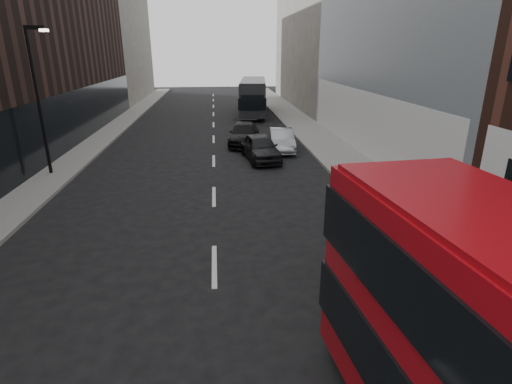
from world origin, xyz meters
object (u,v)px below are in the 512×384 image
object	(u,v)px
car_a	(260,147)
car_b	(282,140)
grey_bus	(253,96)
street_lamp	(38,92)
car_c	(244,134)

from	to	relation	value
car_a	car_b	size ratio (longest dim) A/B	1.06
grey_bus	street_lamp	bearing A→B (deg)	-115.74
grey_bus	car_a	xyz separation A→B (m)	(-1.24, -17.48, -1.06)
street_lamp	car_c	distance (m)	12.52
street_lamp	car_a	xyz separation A→B (m)	(10.95, 2.00, -3.44)
grey_bus	car_c	xyz separation A→B (m)	(-1.87, -13.29, -1.10)
car_a	car_c	distance (m)	4.24
grey_bus	car_a	distance (m)	17.56
car_b	grey_bus	bearing A→B (deg)	95.65
street_lamp	grey_bus	bearing A→B (deg)	57.98
car_a	car_c	world-z (taller)	car_a
car_a	car_b	world-z (taller)	car_a
street_lamp	grey_bus	world-z (taller)	street_lamp
car_c	car_a	bearing A→B (deg)	-74.60
street_lamp	car_c	xyz separation A→B (m)	(10.31, 6.19, -3.47)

